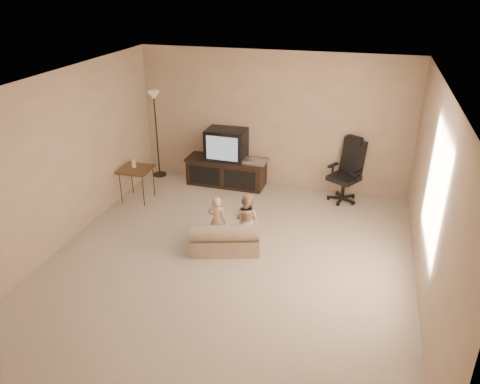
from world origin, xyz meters
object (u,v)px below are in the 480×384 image
(side_table, at_px, (136,169))
(floor_lamp, at_px, (155,115))
(tv_stand, at_px, (227,162))
(office_chair, at_px, (346,178))
(child_sofa, at_px, (225,239))
(toddler_right, at_px, (246,219))
(toddler_left, at_px, (217,221))

(side_table, bearing_deg, floor_lamp, 94.95)
(tv_stand, height_order, floor_lamp, floor_lamp)
(office_chair, xyz_separation_m, child_sofa, (-1.55, -2.22, -0.22))
(office_chair, distance_m, child_sofa, 2.72)
(office_chair, height_order, toddler_right, office_chair)
(tv_stand, relative_size, toddler_left, 1.95)
(child_sofa, distance_m, toddler_left, 0.30)
(toddler_right, bearing_deg, tv_stand, -49.18)
(floor_lamp, height_order, child_sofa, floor_lamp)
(child_sofa, bearing_deg, side_table, 131.52)
(office_chair, bearing_deg, floor_lamp, -151.80)
(toddler_right, bearing_deg, toddler_left, 33.00)
(side_table, bearing_deg, office_chair, 15.45)
(toddler_left, height_order, toddler_right, toddler_right)
(floor_lamp, relative_size, child_sofa, 1.53)
(tv_stand, bearing_deg, floor_lamp, 179.13)
(side_table, bearing_deg, toddler_right, -22.88)
(tv_stand, height_order, toddler_right, tv_stand)
(tv_stand, xyz_separation_m, child_sofa, (0.67, -2.30, -0.26))
(child_sofa, distance_m, toddler_right, 0.43)
(office_chair, height_order, floor_lamp, floor_lamp)
(office_chair, bearing_deg, toddler_left, -99.43)
(office_chair, relative_size, child_sofa, 1.04)
(child_sofa, bearing_deg, office_chair, 38.19)
(side_table, relative_size, toddler_left, 1.02)
(floor_lamp, relative_size, toddler_right, 2.06)
(floor_lamp, xyz_separation_m, toddler_left, (1.94, -2.20, -0.84))
(tv_stand, height_order, side_table, tv_stand)
(toddler_left, bearing_deg, side_table, -24.65)
(toddler_left, distance_m, toddler_right, 0.43)
(tv_stand, distance_m, side_table, 1.71)
(office_chair, height_order, side_table, office_chair)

